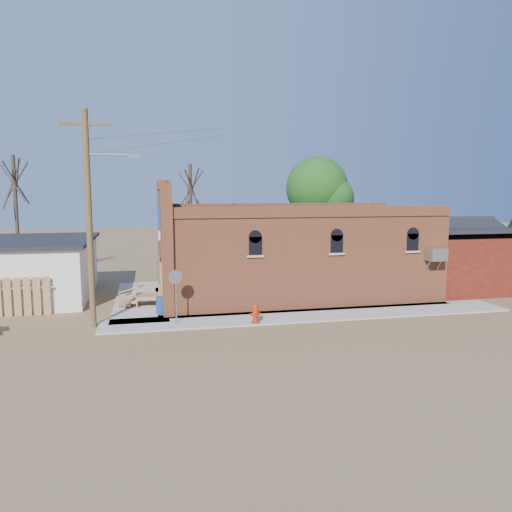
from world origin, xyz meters
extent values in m
plane|color=brown|center=(0.00, 0.00, 0.00)|extent=(120.00, 120.00, 0.00)
cube|color=#9E9991|center=(1.50, 0.90, 0.04)|extent=(19.00, 2.20, 0.08)
cube|color=#9E9991|center=(-6.30, 6.00, 0.04)|extent=(2.60, 10.00, 0.08)
cube|color=#BC6239|center=(2.00, 5.50, 2.25)|extent=(14.00, 7.00, 4.50)
cube|color=black|center=(2.00, 5.50, 4.55)|extent=(13.80, 6.80, 0.12)
cube|color=#BC6239|center=(-5.00, 5.50, 2.90)|extent=(0.50, 7.40, 5.80)
cube|color=#163C99|center=(-5.30, 4.30, 4.00)|extent=(0.08, 1.10, 1.56)
cube|color=gray|center=(8.10, 1.55, 2.60)|extent=(0.85, 0.65, 0.60)
cube|color=#53110E|center=(11.50, 5.50, 1.60)|extent=(5.00, 6.00, 3.20)
cylinder|color=#523A20|center=(-8.20, 1.20, 4.50)|extent=(0.26, 0.26, 9.00)
cube|color=#523A20|center=(-8.20, 1.20, 8.40)|extent=(2.00, 0.12, 0.12)
cylinder|color=gray|center=(-7.30, 1.20, 7.20)|extent=(1.80, 0.08, 0.08)
cube|color=gray|center=(-6.30, 1.20, 7.15)|extent=(0.45, 0.22, 0.14)
cylinder|color=#483829|center=(-3.00, 13.00, 3.75)|extent=(0.24, 0.24, 7.50)
cylinder|color=#483829|center=(-14.00, 14.00, 4.00)|extent=(0.24, 0.24, 8.00)
cylinder|color=#483829|center=(6.00, 13.50, 3.15)|extent=(0.28, 0.28, 6.30)
sphere|color=#1A4B15|center=(6.00, 13.50, 5.95)|extent=(4.40, 4.40, 4.40)
cylinder|color=#BA270A|center=(-1.42, 0.00, 0.11)|extent=(0.46, 0.46, 0.07)
cylinder|color=#BA270A|center=(-1.42, 0.00, 0.46)|extent=(0.31, 0.31, 0.62)
sphere|color=#BA270A|center=(-1.42, 0.00, 0.78)|extent=(0.25, 0.25, 0.25)
cylinder|color=#BA270A|center=(-1.42, -0.16, 0.47)|extent=(0.15, 0.16, 0.11)
cylinder|color=#BA270A|center=(-1.58, 0.00, 0.47)|extent=(0.16, 0.15, 0.11)
cylinder|color=#BA270A|center=(-1.26, 0.00, 0.47)|extent=(0.16, 0.15, 0.11)
cylinder|color=gray|center=(-4.74, 0.77, 1.13)|extent=(0.07, 0.07, 2.09)
cylinder|color=gray|center=(-4.74, 0.75, 2.08)|extent=(0.63, 0.10, 0.63)
cylinder|color=#AF130A|center=(-4.74, 0.79, 2.08)|extent=(0.63, 0.10, 0.63)
cylinder|color=navy|center=(-5.30, 2.48, 0.48)|extent=(0.62, 0.62, 0.80)
camera|label=1|loc=(-5.87, -20.41, 5.70)|focal=35.00mm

